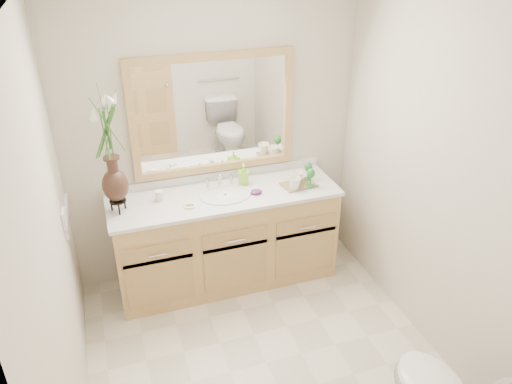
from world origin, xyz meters
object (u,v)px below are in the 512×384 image
object	(u,v)px
tumbler	(159,196)
soap_bottle	(243,175)
flower_vase	(107,133)
tray	(299,185)

from	to	relation	value
tumbler	soap_bottle	bearing A→B (deg)	4.88
flower_vase	soap_bottle	bearing A→B (deg)	7.15
flower_vase	tumbler	distance (m)	0.66
tumbler	tray	xyz separation A→B (m)	(1.12, -0.11, -0.03)
tray	tumbler	bearing A→B (deg)	168.13
flower_vase	tray	size ratio (longest dim) A/B	3.37
soap_bottle	tray	xyz separation A→B (m)	(0.42, -0.17, -0.07)
flower_vase	soap_bottle	size ratio (longest dim) A/B	5.74
tumbler	soap_bottle	world-z (taller)	soap_bottle
flower_vase	soap_bottle	xyz separation A→B (m)	(1.02, 0.13, -0.54)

